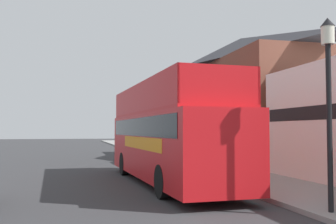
# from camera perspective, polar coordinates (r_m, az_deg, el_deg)

# --- Properties ---
(ground_plane) EXTENTS (144.00, 144.00, 0.00)m
(ground_plane) POSITION_cam_1_polar(r_m,az_deg,el_deg) (25.60, -12.78, -7.35)
(ground_plane) COLOR #333335
(sidewalk) EXTENTS (3.36, 108.00, 0.14)m
(sidewalk) POSITION_cam_1_polar(r_m,az_deg,el_deg) (23.78, 4.25, -7.61)
(sidewalk) COLOR gray
(sidewalk) RESTS_ON ground_plane
(brick_terrace_rear) EXTENTS (6.00, 17.51, 8.87)m
(brick_terrace_rear) POSITION_cam_1_polar(r_m,az_deg,el_deg) (29.15, 10.57, 1.94)
(brick_terrace_rear) COLOR brown
(brick_terrace_rear) RESTS_ON ground_plane
(tour_bus) EXTENTS (3.01, 11.34, 3.95)m
(tour_bus) POSITION_cam_1_polar(r_m,az_deg,el_deg) (15.87, -0.24, -3.89)
(tour_bus) COLOR red
(tour_bus) RESTS_ON ground_plane
(parked_car_ahead_of_bus) EXTENTS (1.83, 4.34, 1.47)m
(parked_car_ahead_of_bus) POSITION_cam_1_polar(r_m,az_deg,el_deg) (25.29, -3.40, -5.88)
(parked_car_ahead_of_bus) COLOR #9E9EA3
(parked_car_ahead_of_bus) RESTS_ON ground_plane
(lamp_post_nearest) EXTENTS (0.35, 0.35, 4.80)m
(lamp_post_nearest) POSITION_cam_1_polar(r_m,az_deg,el_deg) (10.52, 22.27, 4.67)
(lamp_post_nearest) COLOR black
(lamp_post_nearest) RESTS_ON sidewalk
(lamp_post_second) EXTENTS (0.35, 0.35, 5.10)m
(lamp_post_second) POSITION_cam_1_polar(r_m,az_deg,el_deg) (18.39, 5.43, 2.03)
(lamp_post_second) COLOR black
(lamp_post_second) RESTS_ON sidewalk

